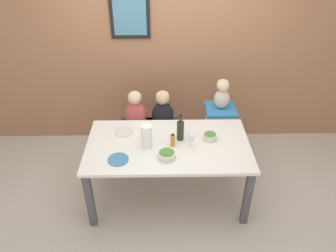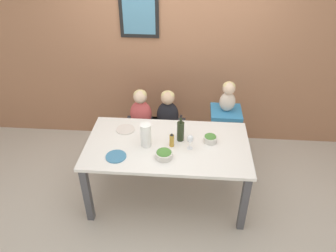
{
  "view_description": "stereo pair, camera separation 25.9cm",
  "coord_description": "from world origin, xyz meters",
  "px_view_note": "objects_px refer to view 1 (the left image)",
  "views": [
    {
      "loc": [
        -0.05,
        -2.73,
        2.8
      ],
      "look_at": [
        0.0,
        0.07,
        0.92
      ],
      "focal_mm": 35.0,
      "sensor_mm": 36.0,
      "label": 1
    },
    {
      "loc": [
        0.21,
        -2.72,
        2.8
      ],
      "look_at": [
        0.0,
        0.07,
        0.92
      ],
      "focal_mm": 35.0,
      "sensor_mm": 36.0,
      "label": 2
    }
  ],
  "objects_px": {
    "wine_bottle": "(180,130)",
    "dinner_plate_back_left": "(124,132)",
    "salad_bowl_small": "(210,136)",
    "chair_right_highchair": "(220,118)",
    "person_child_center": "(163,110)",
    "chair_far_left": "(137,131)",
    "paper_towel_roll": "(147,136)",
    "dinner_plate_front_left": "(118,159)",
    "wine_glass_near": "(191,138)",
    "person_baby_right": "(222,93)",
    "chair_far_center": "(163,131)",
    "person_child_left": "(135,110)",
    "salad_bowl_large": "(167,154)"
  },
  "relations": [
    {
      "from": "chair_far_left",
      "to": "chair_far_center",
      "type": "relative_size",
      "value": 1.0
    },
    {
      "from": "chair_far_center",
      "to": "wine_bottle",
      "type": "bearing_deg",
      "value": -74.15
    },
    {
      "from": "chair_right_highchair",
      "to": "wine_glass_near",
      "type": "distance_m",
      "value": 0.94
    },
    {
      "from": "paper_towel_roll",
      "to": "wine_glass_near",
      "type": "bearing_deg",
      "value": -2.51
    },
    {
      "from": "dinner_plate_front_left",
      "to": "dinner_plate_back_left",
      "type": "distance_m",
      "value": 0.47
    },
    {
      "from": "chair_right_highchair",
      "to": "person_child_left",
      "type": "xyz_separation_m",
      "value": [
        -1.05,
        0.0,
        0.13
      ]
    },
    {
      "from": "person_child_center",
      "to": "wine_bottle",
      "type": "bearing_deg",
      "value": -74.17
    },
    {
      "from": "wine_bottle",
      "to": "salad_bowl_large",
      "type": "bearing_deg",
      "value": -115.56
    },
    {
      "from": "chair_right_highchair",
      "to": "wine_glass_near",
      "type": "xyz_separation_m",
      "value": [
        -0.43,
        -0.79,
        0.27
      ]
    },
    {
      "from": "person_child_center",
      "to": "salad_bowl_small",
      "type": "bearing_deg",
      "value": -52.87
    },
    {
      "from": "person_child_left",
      "to": "wine_glass_near",
      "type": "xyz_separation_m",
      "value": [
        0.62,
        -0.79,
        0.14
      ]
    },
    {
      "from": "person_child_left",
      "to": "wine_bottle",
      "type": "xyz_separation_m",
      "value": [
        0.52,
        -0.65,
        0.14
      ]
    },
    {
      "from": "chair_far_left",
      "to": "salad_bowl_small",
      "type": "distance_m",
      "value": 1.13
    },
    {
      "from": "salad_bowl_large",
      "to": "dinner_plate_back_left",
      "type": "bearing_deg",
      "value": 136.31
    },
    {
      "from": "chair_far_left",
      "to": "salad_bowl_small",
      "type": "relative_size",
      "value": 3.27
    },
    {
      "from": "chair_far_left",
      "to": "chair_right_highchair",
      "type": "bearing_deg",
      "value": 0.0
    },
    {
      "from": "salad_bowl_small",
      "to": "chair_far_center",
      "type": "bearing_deg",
      "value": 127.17
    },
    {
      "from": "wine_glass_near",
      "to": "salad_bowl_large",
      "type": "xyz_separation_m",
      "value": [
        -0.25,
        -0.17,
        -0.07
      ]
    },
    {
      "from": "person_child_left",
      "to": "salad_bowl_small",
      "type": "xyz_separation_m",
      "value": [
        0.83,
        -0.66,
        0.07
      ]
    },
    {
      "from": "paper_towel_roll",
      "to": "wine_glass_near",
      "type": "relative_size",
      "value": 1.56
    },
    {
      "from": "chair_right_highchair",
      "to": "paper_towel_roll",
      "type": "bearing_deg",
      "value": -138.87
    },
    {
      "from": "salad_bowl_small",
      "to": "dinner_plate_front_left",
      "type": "distance_m",
      "value": 0.99
    },
    {
      "from": "chair_far_left",
      "to": "person_child_left",
      "type": "relative_size",
      "value": 0.94
    },
    {
      "from": "person_baby_right",
      "to": "wine_bottle",
      "type": "height_order",
      "value": "person_baby_right"
    },
    {
      "from": "person_child_center",
      "to": "dinner_plate_back_left",
      "type": "relative_size",
      "value": 2.43
    },
    {
      "from": "chair_far_left",
      "to": "person_child_left",
      "type": "bearing_deg",
      "value": 90.0
    },
    {
      "from": "person_baby_right",
      "to": "salad_bowl_large",
      "type": "bearing_deg",
      "value": -125.36
    },
    {
      "from": "wine_glass_near",
      "to": "salad_bowl_small",
      "type": "height_order",
      "value": "wine_glass_near"
    },
    {
      "from": "chair_far_center",
      "to": "person_child_left",
      "type": "distance_m",
      "value": 0.46
    },
    {
      "from": "chair_right_highchair",
      "to": "dinner_plate_back_left",
      "type": "bearing_deg",
      "value": -156.09
    },
    {
      "from": "salad_bowl_small",
      "to": "dinner_plate_front_left",
      "type": "relative_size",
      "value": 0.7
    },
    {
      "from": "wine_glass_near",
      "to": "person_child_center",
      "type": "bearing_deg",
      "value": 109.99
    },
    {
      "from": "person_child_left",
      "to": "person_child_center",
      "type": "xyz_separation_m",
      "value": [
        0.34,
        0.0,
        0.0
      ]
    },
    {
      "from": "chair_far_left",
      "to": "salad_bowl_small",
      "type": "bearing_deg",
      "value": -38.21
    },
    {
      "from": "wine_bottle",
      "to": "dinner_plate_back_left",
      "type": "bearing_deg",
      "value": 167.24
    },
    {
      "from": "chair_far_left",
      "to": "chair_right_highchair",
      "type": "relative_size",
      "value": 0.63
    },
    {
      "from": "paper_towel_roll",
      "to": "dinner_plate_front_left",
      "type": "bearing_deg",
      "value": -141.86
    },
    {
      "from": "chair_far_center",
      "to": "wine_bottle",
      "type": "height_order",
      "value": "wine_bottle"
    },
    {
      "from": "chair_far_center",
      "to": "wine_bottle",
      "type": "distance_m",
      "value": 0.82
    },
    {
      "from": "dinner_plate_back_left",
      "to": "wine_glass_near",
      "type": "bearing_deg",
      "value": -21.24
    },
    {
      "from": "chair_right_highchair",
      "to": "person_child_center",
      "type": "distance_m",
      "value": 0.73
    },
    {
      "from": "chair_far_center",
      "to": "person_baby_right",
      "type": "height_order",
      "value": "person_baby_right"
    },
    {
      "from": "chair_far_left",
      "to": "chair_far_center",
      "type": "height_order",
      "value": "same"
    },
    {
      "from": "chair_far_center",
      "to": "chair_right_highchair",
      "type": "height_order",
      "value": "chair_right_highchair"
    },
    {
      "from": "chair_far_center",
      "to": "paper_towel_roll",
      "type": "bearing_deg",
      "value": -102.02
    },
    {
      "from": "salad_bowl_small",
      "to": "chair_right_highchair",
      "type": "bearing_deg",
      "value": 71.6
    },
    {
      "from": "person_child_left",
      "to": "person_baby_right",
      "type": "bearing_deg",
      "value": 0.03
    },
    {
      "from": "person_child_center",
      "to": "wine_bottle",
      "type": "xyz_separation_m",
      "value": [
        0.18,
        -0.65,
        0.14
      ]
    },
    {
      "from": "paper_towel_roll",
      "to": "dinner_plate_back_left",
      "type": "bearing_deg",
      "value": 135.9
    },
    {
      "from": "salad_bowl_large",
      "to": "dinner_plate_back_left",
      "type": "relative_size",
      "value": 0.85
    }
  ]
}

